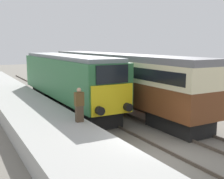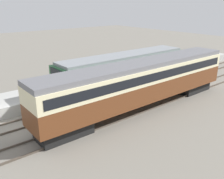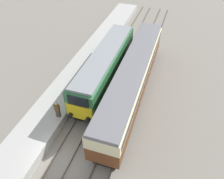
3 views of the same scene
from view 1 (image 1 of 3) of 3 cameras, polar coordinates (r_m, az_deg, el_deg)
ground_plane at (r=12.30m, az=9.17°, el=-13.48°), size 120.00×120.00×0.00m
platform_left at (r=17.79m, az=-15.97°, el=-4.96°), size 3.50×50.00×0.95m
rails_near_track at (r=16.25m, az=-1.89°, el=-7.43°), size 1.51×60.00×0.14m
rails_far_track at (r=18.00m, az=7.82°, el=-5.85°), size 1.50×60.00×0.14m
locomotive at (r=21.04m, az=-9.18°, el=2.20°), size 2.70×14.26×3.94m
passenger_carriage at (r=21.38m, az=0.49°, el=3.07°), size 2.75×18.76×4.01m
person_on_platform at (r=13.75m, az=-6.68°, el=-3.14°), size 0.44×0.26×1.69m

